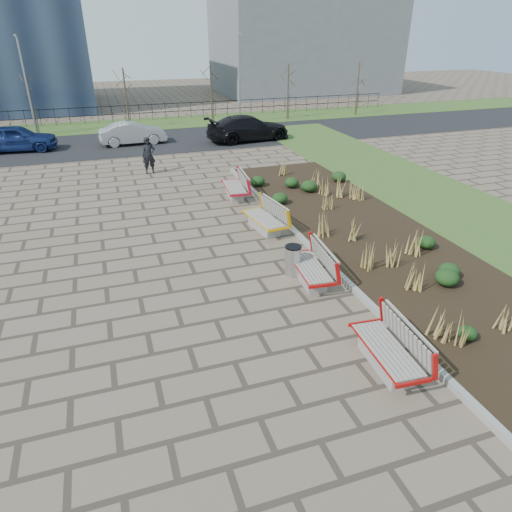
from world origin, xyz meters
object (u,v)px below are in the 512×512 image
object	(u,v)px
bench_d	(234,186)
car_silver	(133,133)
bench_c	(264,217)
lamp_east	(239,80)
pedestrian	(149,156)
litter_bin	(293,261)
car_blue	(16,138)
car_black	(248,128)
lamp_west	(27,88)
bench_a	(387,347)
bench_b	(310,265)

from	to	relation	value
bench_d	car_silver	size ratio (longest dim) A/B	0.53
bench_c	lamp_east	distance (m)	20.24
pedestrian	litter_bin	bearing A→B (deg)	-78.93
car_blue	lamp_east	xyz separation A→B (m)	(14.68, 4.04, 2.28)
litter_bin	pedestrian	world-z (taller)	pedestrian
bench_d	car_black	world-z (taller)	car_black
bench_c	lamp_west	size ratio (longest dim) A/B	0.35
car_silver	lamp_east	bearing A→B (deg)	-64.60
lamp_west	bench_c	bearing A→B (deg)	-65.16
pedestrian	bench_c	bearing A→B (deg)	-72.28
pedestrian	lamp_east	size ratio (longest dim) A/B	0.29
car_blue	lamp_west	world-z (taller)	lamp_west
lamp_west	lamp_east	bearing A→B (deg)	0.00
bench_a	litter_bin	bearing A→B (deg)	98.10
car_blue	pedestrian	bearing A→B (deg)	-130.63
bench_a	bench_b	size ratio (longest dim) A/B	1.00
bench_a	pedestrian	bearing A→B (deg)	104.40
bench_b	lamp_east	xyz separation A→B (m)	(5.00, 23.27, 2.54)
bench_b	bench_c	xyz separation A→B (m)	(0.00, 3.83, 0.00)
car_black	lamp_east	distance (m)	6.17
car_blue	bench_b	bearing A→B (deg)	-147.92
bench_a	car_black	distance (m)	21.85
bench_b	pedestrian	size ratio (longest dim) A/B	1.19
bench_b	car_silver	size ratio (longest dim) A/B	0.53
bench_a	litter_bin	distance (m)	4.35
lamp_west	car_black	bearing A→B (deg)	-23.65
bench_b	lamp_west	size ratio (longest dim) A/B	0.35
litter_bin	lamp_east	world-z (taller)	lamp_east
bench_d	car_black	size ratio (longest dim) A/B	0.40
car_black	lamp_east	world-z (taller)	lamp_east
car_blue	lamp_west	size ratio (longest dim) A/B	0.73
bench_a	litter_bin	size ratio (longest dim) A/B	2.33
bench_d	pedestrian	xyz separation A→B (m)	(-2.96, 4.69, 0.38)
car_black	bench_a	bearing A→B (deg)	163.24
bench_a	bench_d	xyz separation A→B (m)	(0.00, 11.45, 0.00)
car_silver	car_black	world-z (taller)	car_black
litter_bin	pedestrian	bearing A→B (deg)	102.67
bench_d	car_black	xyz separation A→B (m)	(3.85, 10.06, 0.29)
bench_a	car_silver	distance (m)	23.02
bench_c	lamp_west	world-z (taller)	lamp_west
bench_a	car_black	world-z (taller)	car_black
bench_a	pedestrian	size ratio (longest dim) A/B	1.19
bench_b	car_silver	xyz separation A→B (m)	(-3.16, 18.93, 0.17)
car_silver	lamp_east	distance (m)	9.54
car_black	lamp_west	world-z (taller)	lamp_west
bench_c	bench_d	xyz separation A→B (m)	(0.00, 3.76, 0.00)
bench_d	lamp_east	size ratio (longest dim) A/B	0.35
bench_a	lamp_west	bearing A→B (deg)	112.35
car_blue	car_black	size ratio (longest dim) A/B	0.83
bench_b	car_blue	xyz separation A→B (m)	(-9.68, 19.23, 0.26)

